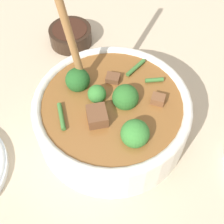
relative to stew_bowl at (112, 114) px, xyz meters
The scene contains 3 objects.
ground_plane 0.05m from the stew_bowl, 35.72° to the left, with size 4.00×4.00×0.00m, color #C6B293.
stew_bowl is the anchor object (origin of this frame).
condiment_bowl 0.25m from the stew_bowl, 145.72° to the left, with size 0.09×0.09×0.04m.
Camera 1 is at (0.17, -0.25, 0.47)m, focal length 50.00 mm.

